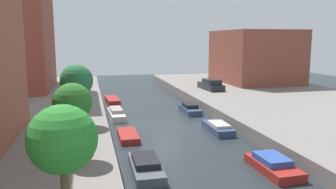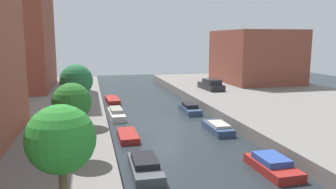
% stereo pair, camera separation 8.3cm
% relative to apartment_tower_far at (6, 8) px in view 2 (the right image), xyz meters
% --- Properties ---
extents(ground_plane, '(84.00, 84.00, 0.00)m').
position_rel_apartment_tower_far_xyz_m(ground_plane, '(16.00, -18.67, -11.21)').
color(ground_plane, '#232B30').
extents(quay_right, '(20.00, 64.00, 1.00)m').
position_rel_apartment_tower_far_xyz_m(quay_right, '(31.00, -18.67, -10.71)').
color(quay_right, gray).
rests_on(quay_right, ground_plane).
extents(apartment_tower_far, '(10.00, 13.44, 20.42)m').
position_rel_apartment_tower_far_xyz_m(apartment_tower_far, '(0.00, 0.00, 0.00)').
color(apartment_tower_far, brown).
rests_on(apartment_tower_far, quay_left).
extents(low_block_right, '(10.00, 12.40, 7.64)m').
position_rel_apartment_tower_far_xyz_m(low_block_right, '(34.00, -0.16, -6.39)').
color(low_block_right, brown).
rests_on(low_block_right, quay_right).
extents(street_tree_0, '(2.25, 2.25, 4.30)m').
position_rel_apartment_tower_far_xyz_m(street_tree_0, '(8.81, -35.03, -7.06)').
color(street_tree_0, brown).
rests_on(street_tree_0, quay_left).
extents(street_tree_1, '(2.08, 2.08, 4.09)m').
position_rel_apartment_tower_far_xyz_m(street_tree_1, '(8.81, -27.85, -7.19)').
color(street_tree_1, brown).
rests_on(street_tree_1, quay_left).
extents(street_tree_2, '(2.42, 2.42, 4.54)m').
position_rel_apartment_tower_far_xyz_m(street_tree_2, '(8.81, -20.46, -6.91)').
color(street_tree_2, brown).
rests_on(street_tree_2, quay_left).
extents(parked_car, '(2.06, 4.83, 1.36)m').
position_rel_apartment_tower_far_xyz_m(parked_car, '(24.85, -6.15, -9.64)').
color(parked_car, black).
rests_on(parked_car, quay_right).
extents(moored_boat_left_1, '(1.62, 4.16, 0.88)m').
position_rel_apartment_tower_far_xyz_m(moored_boat_left_1, '(12.59, -28.48, -10.84)').
color(moored_boat_left_1, '#4C5156').
rests_on(moored_boat_left_1, ground_plane).
extents(moored_boat_left_2, '(1.36, 3.50, 0.45)m').
position_rel_apartment_tower_far_xyz_m(moored_boat_left_2, '(12.40, -21.74, -10.98)').
color(moored_boat_left_2, maroon).
rests_on(moored_boat_left_2, ground_plane).
extents(moored_boat_left_3, '(1.40, 4.60, 0.88)m').
position_rel_apartment_tower_far_xyz_m(moored_boat_left_3, '(12.11, -14.69, -10.83)').
color(moored_boat_left_3, beige).
rests_on(moored_boat_left_3, ground_plane).
extents(moored_boat_left_4, '(1.59, 4.37, 0.56)m').
position_rel_apartment_tower_far_xyz_m(moored_boat_left_4, '(12.28, -6.97, -10.93)').
color(moored_boat_left_4, maroon).
rests_on(moored_boat_left_4, ground_plane).
extents(moored_boat_right_1, '(1.75, 3.80, 0.85)m').
position_rel_apartment_tower_far_xyz_m(moored_boat_right_1, '(19.60, -29.87, -10.85)').
color(moored_boat_right_1, maroon).
rests_on(moored_boat_right_1, ground_plane).
extents(moored_boat_right_2, '(1.49, 3.97, 0.76)m').
position_rel_apartment_tower_far_xyz_m(moored_boat_right_2, '(19.65, -21.52, -10.87)').
color(moored_boat_right_2, '#33476B').
rests_on(moored_boat_right_2, ground_plane).
extents(moored_boat_right_3, '(1.52, 4.09, 0.92)m').
position_rel_apartment_tower_far_xyz_m(moored_boat_right_3, '(19.58, -14.12, -10.83)').
color(moored_boat_right_3, '#33476B').
rests_on(moored_boat_right_3, ground_plane).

